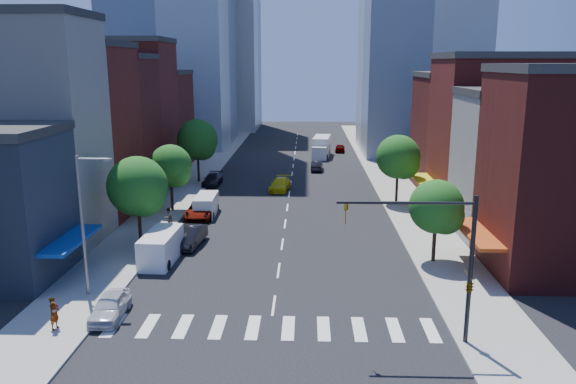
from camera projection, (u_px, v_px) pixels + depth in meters
The scene contains 31 objects.
ground at pixel (274, 305), 34.68m from camera, with size 220.00×220.00×0.00m, color black.
sidewalk_left at pixel (197, 176), 74.02m from camera, with size 5.00×120.00×0.15m, color gray.
sidewalk_right at pixel (387, 177), 73.19m from camera, with size 5.00×120.00×0.15m, color gray.
crosswalk at pixel (271, 328), 31.75m from camera, with size 19.00×3.00×0.01m, color silver.
bldg_left_1 at pixel (21, 135), 45.02m from camera, with size 12.00×8.00×18.00m, color #BBB7AC.
bldg_left_2 at pixel (66, 134), 53.52m from camera, with size 12.00×9.00×16.00m, color maroon.
bldg_left_3 at pixel (99, 129), 61.91m from camera, with size 12.00×8.00×15.00m, color #4E1513.
bldg_left_4 at pixel (123, 113), 69.96m from camera, with size 12.00×9.00×17.00m, color maroon.
bldg_left_5 at pixel (145, 121), 79.66m from camera, with size 12.00×10.00×13.00m, color #4E1513.
bldg_right_1 at pixel (532, 168), 47.23m from camera, with size 12.00×8.00×12.00m, color #BBB7AC.
bldg_right_2 at pixel (499, 136), 55.65m from camera, with size 12.00×10.00×15.00m, color maroon.
bldg_right_3 at pixel (469, 134), 65.61m from camera, with size 12.00×10.00×13.00m, color #4E1513.
traffic_signal at pixel (460, 271), 29.03m from camera, with size 7.24×2.24×8.00m.
streetlight at pixel (85, 217), 34.85m from camera, with size 2.25×0.25×9.00m.
tree_left_near at pixel (139, 189), 44.59m from camera, with size 4.80×4.80×7.30m.
tree_left_mid at pixel (172, 168), 55.37m from camera, with size 4.20×4.20×6.65m.
tree_left_far at pixel (199, 141), 68.85m from camera, with size 5.00×5.00×7.75m.
tree_right_near at pixel (438, 209), 41.06m from camera, with size 4.00×4.00×6.20m.
tree_right_far at pixel (400, 159), 58.43m from camera, with size 4.60×4.60×7.20m.
parked_car_front at pixel (110, 306), 32.88m from camera, with size 1.70×4.23×1.44m, color silver.
parked_car_second at pixel (190, 236), 45.78m from camera, with size 1.70×4.87×1.60m, color black.
parked_car_third at pixel (201, 210), 54.22m from camera, with size 2.54×5.52×1.53m, color #999999.
parked_car_rear at pixel (213, 180), 68.38m from camera, with size 1.95×4.80×1.39m, color black.
cargo_van_near at pixel (161, 248), 41.98m from camera, with size 2.34×5.41×2.27m.
cargo_van_far at pixel (206, 205), 54.92m from camera, with size 2.00×4.73×2.00m.
taxi at pixel (280, 184), 65.58m from camera, with size 2.03×5.00×1.45m, color #D6C90B.
traffic_car_oncoming at pixel (317, 166), 77.70m from camera, with size 1.46×4.19×1.38m, color black.
traffic_car_far at pixel (340, 148), 93.93m from camera, with size 1.53×3.81×1.30m, color #999999.
box_truck at pixel (321, 147), 88.67m from camera, with size 3.17×8.14×3.19m.
pedestrian_near at pixel (54, 313), 31.12m from camera, with size 0.68×0.45×1.87m, color #999999.
pedestrian_far at pixel (168, 217), 50.64m from camera, with size 0.85×0.66×1.74m, color #999999.
Camera 1 is at (1.98, -32.14, 14.68)m, focal length 35.00 mm.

